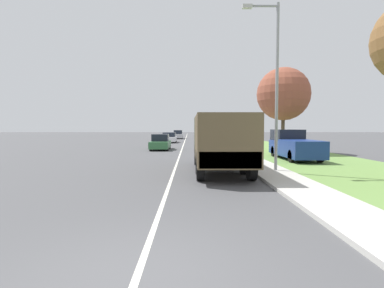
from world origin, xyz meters
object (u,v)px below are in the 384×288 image
(car_second_ahead, at_px, (169,138))
(lamp_post, at_px, (273,72))
(car_third_ahead, at_px, (178,135))
(car_nearest_ahead, at_px, (161,143))
(military_truck, at_px, (220,139))
(pickup_truck, at_px, (293,145))

(car_second_ahead, distance_m, lamp_post, 29.05)
(car_third_ahead, xyz_separation_m, lamp_post, (5.96, -42.17, 3.90))
(car_nearest_ahead, relative_size, lamp_post, 0.59)
(lamp_post, bearing_deg, car_nearest_ahead, 114.29)
(military_truck, relative_size, lamp_post, 0.99)
(car_nearest_ahead, relative_size, car_third_ahead, 0.94)
(car_second_ahead, height_order, car_third_ahead, car_third_ahead)
(car_third_ahead, distance_m, pickup_truck, 37.31)
(military_truck, distance_m, car_second_ahead, 28.00)
(pickup_truck, bearing_deg, lamp_post, -117.40)
(car_second_ahead, bearing_deg, pickup_truck, -66.10)
(car_second_ahead, xyz_separation_m, lamp_post, (6.66, -28.00, 3.97))
(car_second_ahead, relative_size, pickup_truck, 0.85)
(car_third_ahead, distance_m, lamp_post, 42.77)
(car_nearest_ahead, xyz_separation_m, pickup_truck, (9.67, -8.57, 0.25))
(car_second_ahead, distance_m, car_third_ahead, 14.19)
(military_truck, xyz_separation_m, car_second_ahead, (-4.28, 27.66, -0.91))
(car_nearest_ahead, height_order, car_third_ahead, car_third_ahead)
(pickup_truck, bearing_deg, car_second_ahead, 113.90)
(car_third_ahead, bearing_deg, pickup_truck, -75.94)
(pickup_truck, distance_m, lamp_post, 7.68)
(military_truck, xyz_separation_m, car_nearest_ahead, (-4.20, 14.21, -0.89))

